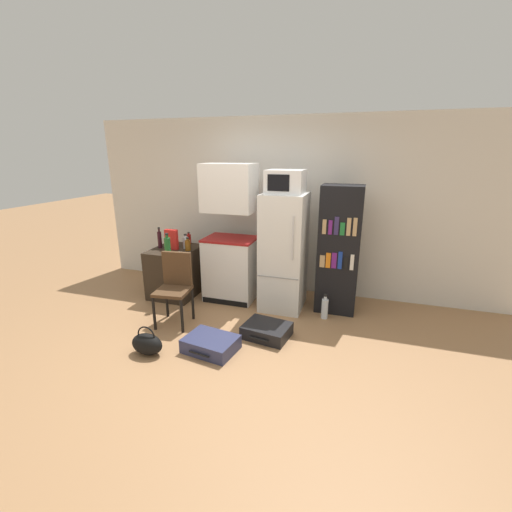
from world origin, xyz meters
name	(u,v)px	position (x,y,z in m)	size (l,w,h in m)	color
ground_plane	(229,348)	(0.00, 0.00, 0.00)	(24.00, 24.00, 0.00)	#A3754C
wall_back	(288,207)	(0.20, 2.00, 1.32)	(6.40, 0.10, 2.63)	silver
side_table	(176,271)	(-1.36, 1.21, 0.37)	(0.65, 0.77, 0.73)	#2D2319
kitchen_hutch	(230,240)	(-0.49, 1.33, 0.91)	(0.74, 0.56, 1.98)	white
refrigerator	(284,252)	(0.31, 1.28, 0.80)	(0.58, 0.66, 1.61)	silver
microwave	(285,182)	(0.31, 1.28, 1.76)	(0.48, 0.42, 0.30)	silver
bookshelf	(339,250)	(1.04, 1.40, 0.86)	(0.54, 0.41, 1.73)	black
bottle_green_tall	(167,246)	(-1.28, 0.91, 0.86)	(0.09, 0.09, 0.31)	#1E6028
bottle_clear_short	(186,242)	(-1.20, 1.29, 0.82)	(0.08, 0.08, 0.22)	silver
bottle_wine_dark	(160,239)	(-1.59, 1.19, 0.87)	(0.06, 0.06, 0.32)	black
bottle_amber_beer	(188,245)	(-1.12, 1.19, 0.81)	(0.08, 0.08, 0.20)	brown
bottle_ketchup_red	(189,239)	(-1.29, 1.55, 0.81)	(0.07, 0.07, 0.19)	#AD1914
bottle_milk_white	(168,240)	(-1.55, 1.34, 0.82)	(0.09, 0.09, 0.22)	white
bowl	(178,254)	(-1.13, 0.92, 0.75)	(0.14, 0.14, 0.04)	silver
cereal_box	(172,239)	(-1.37, 1.18, 0.88)	(0.19, 0.07, 0.30)	red
chair	(175,282)	(-0.89, 0.41, 0.54)	(0.45, 0.45, 0.92)	black
suitcase_large_flat	(267,330)	(0.33, 0.39, 0.08)	(0.59, 0.50, 0.15)	black
suitcase_small_flat	(211,344)	(-0.18, -0.09, 0.08)	(0.62, 0.50, 0.16)	navy
handbag	(147,344)	(-0.81, -0.37, 0.12)	(0.36, 0.20, 0.33)	black
water_bottle_front	(325,308)	(0.93, 1.08, 0.14)	(0.09, 0.09, 0.34)	silver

